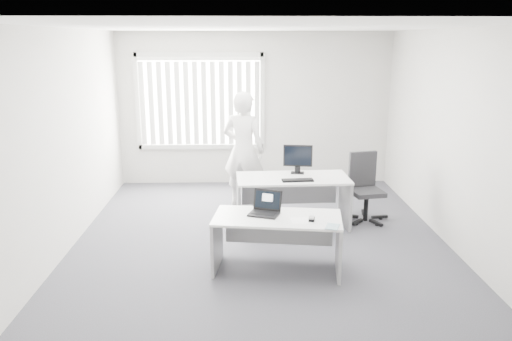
{
  "coord_description": "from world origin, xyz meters",
  "views": [
    {
      "loc": [
        -0.24,
        -6.19,
        2.67
      ],
      "look_at": [
        -0.06,
        0.15,
        0.98
      ],
      "focal_mm": 35.0,
      "sensor_mm": 36.0,
      "label": 1
    }
  ],
  "objects_px": {
    "desk_near": "(277,232)",
    "monitor": "(298,159)",
    "laptop": "(264,204)",
    "person": "(244,150)",
    "desk_far": "(293,191)",
    "office_chair": "(365,199)"
  },
  "relations": [
    {
      "from": "desk_near",
      "to": "monitor",
      "type": "distance_m",
      "value": 1.79
    },
    {
      "from": "laptop",
      "to": "monitor",
      "type": "bearing_deg",
      "value": 90.87
    },
    {
      "from": "monitor",
      "to": "desk_near",
      "type": "bearing_deg",
      "value": -95.19
    },
    {
      "from": "desk_near",
      "to": "monitor",
      "type": "bearing_deg",
      "value": 83.82
    },
    {
      "from": "person",
      "to": "laptop",
      "type": "distance_m",
      "value": 2.32
    },
    {
      "from": "desk_far",
      "to": "monitor",
      "type": "relative_size",
      "value": 3.83
    },
    {
      "from": "desk_far",
      "to": "office_chair",
      "type": "bearing_deg",
      "value": 8.2
    },
    {
      "from": "desk_near",
      "to": "desk_far",
      "type": "height_order",
      "value": "desk_far"
    },
    {
      "from": "desk_near",
      "to": "desk_far",
      "type": "bearing_deg",
      "value": 85.19
    },
    {
      "from": "monitor",
      "to": "person",
      "type": "bearing_deg",
      "value": 148.26
    },
    {
      "from": "desk_near",
      "to": "monitor",
      "type": "height_order",
      "value": "monitor"
    },
    {
      "from": "desk_near",
      "to": "person",
      "type": "xyz_separation_m",
      "value": [
        -0.38,
        2.36,
        0.46
      ]
    },
    {
      "from": "person",
      "to": "monitor",
      "type": "relative_size",
      "value": 4.4
    },
    {
      "from": "person",
      "to": "monitor",
      "type": "distance_m",
      "value": 1.05
    },
    {
      "from": "office_chair",
      "to": "desk_near",
      "type": "bearing_deg",
      "value": -140.89
    },
    {
      "from": "desk_near",
      "to": "laptop",
      "type": "xyz_separation_m",
      "value": [
        -0.15,
        0.06,
        0.32
      ]
    },
    {
      "from": "desk_far",
      "to": "person",
      "type": "xyz_separation_m",
      "value": [
        -0.71,
        0.9,
        0.41
      ]
    },
    {
      "from": "office_chair",
      "to": "laptop",
      "type": "relative_size",
      "value": 3.01
    },
    {
      "from": "laptop",
      "to": "desk_near",
      "type": "bearing_deg",
      "value": -0.55
    },
    {
      "from": "desk_far",
      "to": "person",
      "type": "distance_m",
      "value": 1.21
    },
    {
      "from": "desk_far",
      "to": "person",
      "type": "bearing_deg",
      "value": 125.99
    },
    {
      "from": "desk_near",
      "to": "person",
      "type": "bearing_deg",
      "value": 106.85
    }
  ]
}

